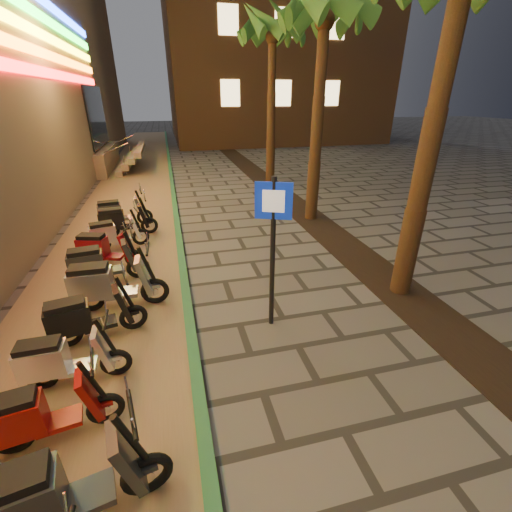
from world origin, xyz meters
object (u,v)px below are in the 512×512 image
object	(u,v)px
scooter_8	(99,264)
scooter_11	(121,221)
scooter_10	(112,234)
pedestrian_sign	(273,235)
scooter_6	(85,317)
scooter_3	(51,494)
scooter_9	(103,249)
scooter_4	(37,415)
scooter_5	(61,360)
scooter_7	(107,284)
scooter_12	(118,212)

from	to	relation	value
scooter_8	scooter_11	world-z (taller)	scooter_8
scooter_10	pedestrian_sign	bearing A→B (deg)	-68.31
scooter_6	scooter_3	bearing A→B (deg)	-98.00
pedestrian_sign	scooter_9	world-z (taller)	pedestrian_sign
scooter_3	scooter_4	distance (m)	1.14
scooter_5	scooter_7	world-z (taller)	scooter_7
scooter_3	scooter_9	xyz separation A→B (m)	(-0.39, 5.93, -0.05)
scooter_9	scooter_11	xyz separation A→B (m)	(0.23, 2.01, 0.02)
pedestrian_sign	scooter_12	world-z (taller)	pedestrian_sign
scooter_4	pedestrian_sign	bearing A→B (deg)	16.33
scooter_7	scooter_9	bearing A→B (deg)	101.18
scooter_7	scooter_3	bearing A→B (deg)	-88.91
scooter_12	scooter_4	bearing A→B (deg)	-98.97
scooter_4	scooter_3	bearing A→B (deg)	-77.51
scooter_12	scooter_7	bearing A→B (deg)	-94.62
scooter_7	scooter_9	xyz separation A→B (m)	(-0.37, 1.99, -0.07)
scooter_6	scooter_11	size ratio (longest dim) A/B	0.96
pedestrian_sign	scooter_10	size ratio (longest dim) A/B	1.80
scooter_3	scooter_8	xyz separation A→B (m)	(-0.34, 5.03, -0.02)
scooter_4	scooter_5	bearing A→B (deg)	78.42
scooter_12	scooter_5	bearing A→B (deg)	-98.85
scooter_3	scooter_8	size ratio (longest dim) A/B	1.05
scooter_8	scooter_12	bearing A→B (deg)	81.65
pedestrian_sign	scooter_5	bearing A→B (deg)	-146.33
pedestrian_sign	scooter_9	xyz separation A→B (m)	(-3.29, 3.23, -1.28)
scooter_5	scooter_10	xyz separation A→B (m)	(0.11, 4.95, 0.01)
scooter_5	scooter_10	size ratio (longest dim) A/B	0.97
pedestrian_sign	scooter_10	world-z (taller)	pedestrian_sign
scooter_6	scooter_7	size ratio (longest dim) A/B	0.88
scooter_10	scooter_12	bearing A→B (deg)	75.61
scooter_9	scooter_3	bearing A→B (deg)	-68.68
scooter_3	scooter_11	distance (m)	7.94
scooter_5	scooter_8	size ratio (longest dim) A/B	0.89
scooter_4	scooter_12	distance (m)	7.74
scooter_3	scooter_11	xyz separation A→B (m)	(-0.17, 7.93, -0.03)
scooter_8	scooter_12	distance (m)	3.77
scooter_9	scooter_7	bearing A→B (deg)	-62.01
scooter_5	scooter_9	distance (m)	3.92
scooter_5	scooter_6	bearing A→B (deg)	79.69
scooter_8	scooter_3	bearing A→B (deg)	-94.30
scooter_11	scooter_12	world-z (taller)	scooter_11
scooter_8	scooter_9	xyz separation A→B (m)	(-0.05, 0.90, -0.03)
pedestrian_sign	scooter_5	size ratio (longest dim) A/B	1.85
scooter_9	scooter_12	bearing A→B (deg)	106.23
scooter_3	scooter_5	bearing A→B (deg)	90.41
scooter_9	scooter_10	world-z (taller)	scooter_9
scooter_4	scooter_10	bearing A→B (deg)	78.80
scooter_12	scooter_11	bearing A→B (deg)	-87.51
scooter_8	scooter_9	bearing A→B (deg)	85.21
scooter_3	scooter_6	world-z (taller)	scooter_3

